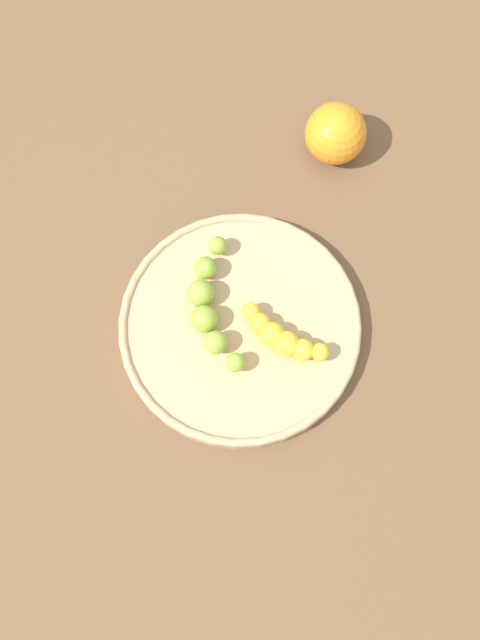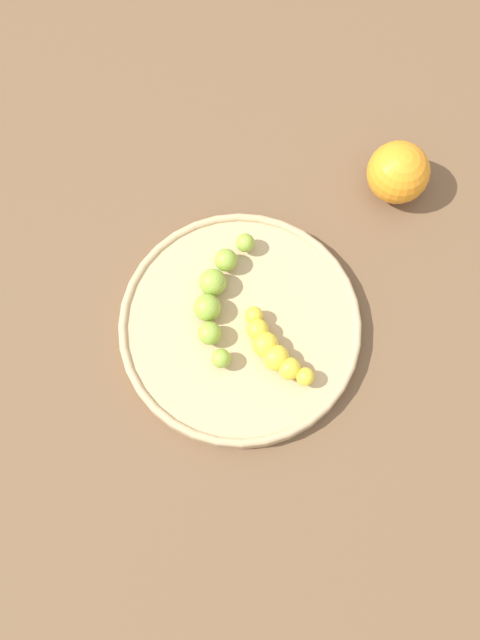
# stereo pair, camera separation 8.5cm
# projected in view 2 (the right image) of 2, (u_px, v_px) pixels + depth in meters

# --- Properties ---
(ground_plane) EXTENTS (2.40, 2.40, 0.00)m
(ground_plane) POSITION_uv_depth(u_px,v_px,m) (240.00, 329.00, 0.89)
(ground_plane) COLOR brown
(fruit_bowl) EXTENTS (0.28, 0.28, 0.02)m
(fruit_bowl) POSITION_uv_depth(u_px,v_px,m) (240.00, 326.00, 0.88)
(fruit_bowl) COLOR tan
(fruit_bowl) RESTS_ON ground_plane
(banana_yellow) EXTENTS (0.05, 0.11, 0.03)m
(banana_yellow) POSITION_uv_depth(u_px,v_px,m) (273.00, 349.00, 0.85)
(banana_yellow) COLOR yellow
(banana_yellow) RESTS_ON fruit_bowl
(banana_green) EXTENTS (0.11, 0.14, 0.03)m
(banana_green) POSITION_uv_depth(u_px,v_px,m) (217.00, 296.00, 0.86)
(banana_green) COLOR #8CAD38
(banana_green) RESTS_ON fruit_bowl
(orange_fruit) EXTENTS (0.08, 0.08, 0.08)m
(orange_fruit) POSITION_uv_depth(u_px,v_px,m) (398.00, 172.00, 0.91)
(orange_fruit) COLOR orange
(orange_fruit) RESTS_ON ground_plane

